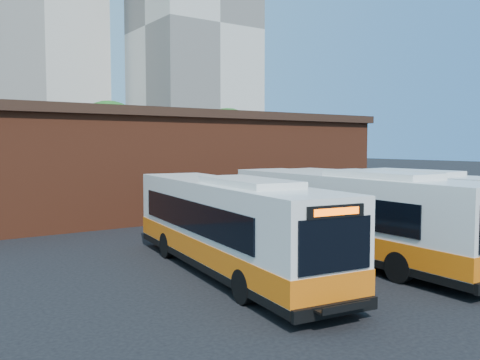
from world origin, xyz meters
TOP-DOWN VIEW (x-y plane):
  - ground at (0.00, 0.00)m, footprint 220.00×220.00m
  - bus_midwest at (-5.23, 3.15)m, footprint 4.03×12.32m
  - bus_mideast at (-0.20, 2.32)m, footprint 3.09×12.63m
  - bus_east at (3.98, 4.13)m, footprint 3.36×12.14m
  - transit_worker at (1.02, -2.09)m, footprint 0.61×0.81m
  - depot_building at (0.00, 20.00)m, footprint 28.60×12.60m
  - tree_mid at (2.00, 34.00)m, footprint 6.56×6.56m
  - tree_east at (13.00, 31.00)m, footprint 6.24×6.24m
  - tower_right at (30.00, 68.00)m, footprint 18.00×18.00m

SIDE VIEW (x-z plane):
  - ground at x=0.00m, z-range 0.00..0.00m
  - transit_worker at x=1.02m, z-range 0.00..2.01m
  - bus_east at x=3.98m, z-range -0.15..3.12m
  - bus_midwest at x=-5.23m, z-range -0.15..3.16m
  - bus_mideast at x=-0.20m, z-range -0.16..3.26m
  - depot_building at x=0.00m, z-range 0.06..6.46m
  - tree_east at x=13.00m, z-range 0.85..8.81m
  - tree_mid at x=2.00m, z-range 0.90..9.26m
  - tower_right at x=30.00m, z-range -0.26..48.94m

